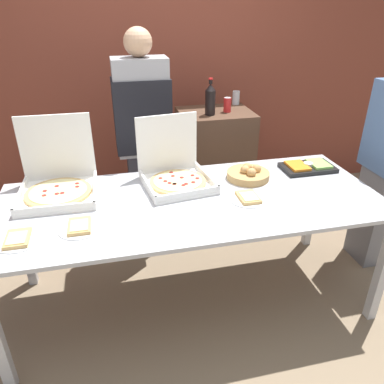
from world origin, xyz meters
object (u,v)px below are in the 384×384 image
object	(u,v)px
veggie_tray	(308,167)
soda_can_colored	(227,105)
person_server_vest	(144,134)
soda_bottle	(210,99)
paper_plate_front_right	(80,227)
bread_basket	(248,174)
paper_plate_front_center	(248,198)
paper_plate_front_left	(18,239)
soda_can_silver	(236,98)
pizza_box_near_left	(58,181)
pizza_box_near_right	(175,172)

from	to	relation	value
veggie_tray	soda_can_colored	world-z (taller)	soda_can_colored
veggie_tray	person_server_vest	distance (m)	1.26
soda_bottle	paper_plate_front_right	bearing A→B (deg)	-131.76
bread_basket	veggie_tray	bearing A→B (deg)	5.17
paper_plate_front_center	paper_plate_front_left	size ratio (longest dim) A/B	1.03
soda_can_silver	person_server_vest	distance (m)	1.05
pizza_box_near_left	paper_plate_front_left	world-z (taller)	pizza_box_near_left
paper_plate_front_left	veggie_tray	size ratio (longest dim) A/B	0.61
veggie_tray	soda_can_silver	world-z (taller)	soda_can_silver
bread_basket	soda_can_silver	bearing A→B (deg)	76.06
paper_plate_front_center	soda_bottle	xyz separation A→B (m)	(0.05, 1.09, 0.36)
pizza_box_near_right	person_server_vest	bearing A→B (deg)	97.82
bread_basket	soda_bottle	world-z (taller)	soda_bottle
bread_basket	soda_can_silver	world-z (taller)	soda_can_silver
paper_plate_front_left	veggie_tray	bearing A→B (deg)	14.32
paper_plate_front_right	veggie_tray	world-z (taller)	veggie_tray
pizza_box_near_right	veggie_tray	world-z (taller)	pizza_box_near_right
pizza_box_near_left	pizza_box_near_right	bearing A→B (deg)	-1.08
soda_bottle	paper_plate_front_left	bearing A→B (deg)	-137.83
paper_plate_front_right	soda_can_colored	bearing A→B (deg)	45.22
paper_plate_front_left	paper_plate_front_center	bearing A→B (deg)	6.63
veggie_tray	soda_can_colored	bearing A→B (deg)	114.49
pizza_box_near_right	paper_plate_front_center	xyz separation A→B (m)	(0.40, -0.34, -0.06)
pizza_box_near_left	paper_plate_front_right	bearing A→B (deg)	-72.61
pizza_box_near_right	paper_plate_front_center	world-z (taller)	pizza_box_near_right
paper_plate_front_center	paper_plate_front_left	distance (m)	1.33
pizza_box_near_left	bread_basket	distance (m)	1.27
pizza_box_near_right	soda_can_silver	bearing A→B (deg)	45.70
paper_plate_front_right	soda_can_colored	size ratio (longest dim) A/B	1.91
paper_plate_front_center	bread_basket	xyz separation A→B (m)	(0.11, 0.29, 0.02)
soda_bottle	bread_basket	bearing A→B (deg)	-85.79
paper_plate_front_center	soda_can_silver	bearing A→B (deg)	74.61
veggie_tray	soda_can_silver	size ratio (longest dim) A/B	3.04
soda_can_colored	soda_bottle	bearing A→B (deg)	-163.33
pizza_box_near_right	soda_can_colored	distance (m)	1.03
pizza_box_near_left	soda_can_silver	bearing A→B (deg)	34.26
pizza_box_near_right	paper_plate_front_left	size ratio (longest dim) A/B	2.18
veggie_tray	person_server_vest	world-z (taller)	person_server_vest
pizza_box_near_right	soda_can_colored	size ratio (longest dim) A/B	4.00
paper_plate_front_left	veggie_tray	xyz separation A→B (m)	(1.91, 0.49, 0.01)
paper_plate_front_center	person_server_vest	xyz separation A→B (m)	(-0.54, 0.87, 0.17)
paper_plate_front_right	soda_can_colored	world-z (taller)	soda_can_colored
paper_plate_front_right	bread_basket	distance (m)	1.19
pizza_box_near_right	bread_basket	xyz separation A→B (m)	(0.51, -0.05, -0.04)
paper_plate_front_left	bread_basket	xyz separation A→B (m)	(1.43, 0.44, 0.02)
paper_plate_front_left	person_server_vest	bearing A→B (deg)	52.82
soda_can_colored	veggie_tray	bearing A→B (deg)	-65.51
pizza_box_near_right	pizza_box_near_left	bearing A→B (deg)	170.56
soda_can_silver	soda_can_colored	xyz separation A→B (m)	(-0.16, -0.23, 0.00)
veggie_tray	pizza_box_near_right	bearing A→B (deg)	179.58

